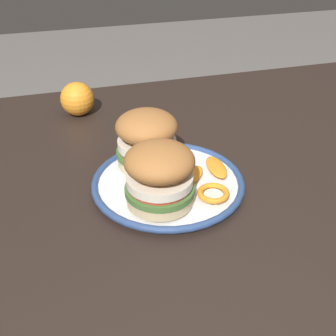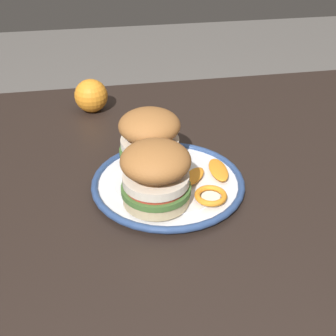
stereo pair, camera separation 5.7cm
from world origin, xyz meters
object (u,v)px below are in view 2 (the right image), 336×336
(dinner_plate, at_px, (168,183))
(sandwich_half_right, at_px, (150,137))
(dining_table, at_px, (188,239))
(sandwich_half_left, at_px, (156,174))
(whole_orange, at_px, (91,96))

(dinner_plate, distance_m, sandwich_half_right, 0.09)
(dining_table, height_order, sandwich_half_left, sandwich_half_left)
(sandwich_half_left, distance_m, whole_orange, 0.40)
(dinner_plate, bearing_deg, whole_orange, -70.99)
(dinner_plate, height_order, sandwich_half_right, sandwich_half_right)
(sandwich_half_right, bearing_deg, whole_orange, -71.15)
(dining_table, height_order, whole_orange, whole_orange)
(dining_table, xyz_separation_m, sandwich_half_right, (0.05, -0.10, 0.15))
(dinner_plate, xyz_separation_m, sandwich_half_left, (0.03, 0.06, 0.06))
(dinner_plate, height_order, sandwich_half_left, sandwich_half_left)
(dinner_plate, relative_size, sandwich_half_right, 1.97)
(dinner_plate, xyz_separation_m, sandwich_half_right, (0.02, -0.06, 0.06))
(sandwich_half_left, bearing_deg, sandwich_half_right, -94.02)
(sandwich_half_right, relative_size, whole_orange, 1.76)
(sandwich_half_left, relative_size, sandwich_half_right, 0.86)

